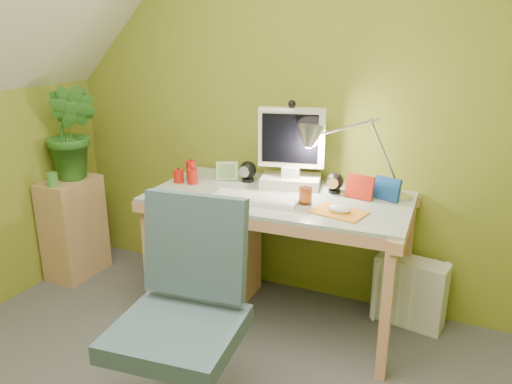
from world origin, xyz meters
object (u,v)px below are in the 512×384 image
at_px(side_ledge, 74,228).
at_px(potted_plant, 72,132).
at_px(task_chair, 177,328).
at_px(radiator, 410,292).
at_px(desk, 278,257).
at_px(monitor, 292,143).
at_px(desk_lamp, 371,139).

xyz_separation_m(side_ledge, potted_plant, (0.03, 0.05, 0.66)).
relative_size(task_chair, radiator, 2.53).
bearing_deg(desk, side_ledge, -179.62).
height_order(monitor, potted_plant, potted_plant).
relative_size(desk_lamp, potted_plant, 1.01).
xyz_separation_m(desk_lamp, potted_plant, (-1.91, -0.20, -0.08)).
height_order(task_chair, radiator, task_chair).
bearing_deg(monitor, side_ledge, 176.34).
bearing_deg(task_chair, side_ledge, 140.96).
height_order(desk, radiator, desk).
distance_m(monitor, potted_plant, 1.47).
distance_m(task_chair, radiator, 1.50).
distance_m(side_ledge, potted_plant, 0.66).
bearing_deg(task_chair, potted_plant, 138.97).
bearing_deg(desk, potted_plant, 178.47).
height_order(desk_lamp, potted_plant, desk_lamp).
relative_size(desk, radiator, 3.59).
distance_m(desk_lamp, side_ledge, 2.09).
relative_size(monitor, potted_plant, 0.81).
bearing_deg(side_ledge, desk_lamp, 7.39).
distance_m(desk, task_chair, 1.02).
height_order(potted_plant, task_chair, potted_plant).
xyz_separation_m(monitor, potted_plant, (-1.46, -0.20, -0.02)).
bearing_deg(potted_plant, radiator, 7.07).
xyz_separation_m(potted_plant, radiator, (2.18, 0.27, -0.81)).
height_order(desk, monitor, monitor).
height_order(desk, potted_plant, potted_plant).
bearing_deg(monitor, potted_plant, 174.63).
xyz_separation_m(desk_lamp, radiator, (0.27, 0.07, -0.89)).
height_order(potted_plant, radiator, potted_plant).
bearing_deg(desk_lamp, monitor, -177.13).
bearing_deg(side_ledge, radiator, 8.24).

